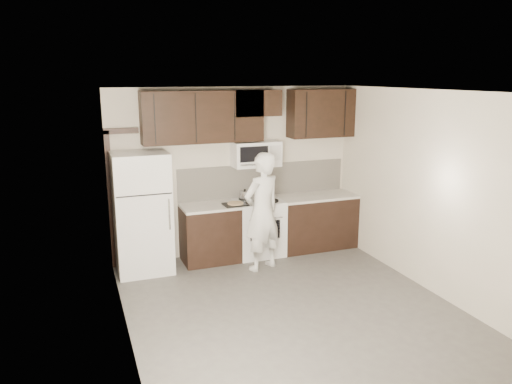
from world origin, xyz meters
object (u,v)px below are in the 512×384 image
refrigerator (142,213)px  microwave (256,154)px  stove (258,227)px  person (262,212)px

refrigerator → microwave: bearing=5.1°
stove → person: person is taller
stove → refrigerator: 1.90m
stove → person: bearing=-105.7°
stove → microwave: 1.20m
refrigerator → stove: bearing=1.5°
microwave → refrigerator: microwave is taller
person → stove: bearing=-127.3°
microwave → refrigerator: bearing=-174.9°
refrigerator → person: 1.77m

